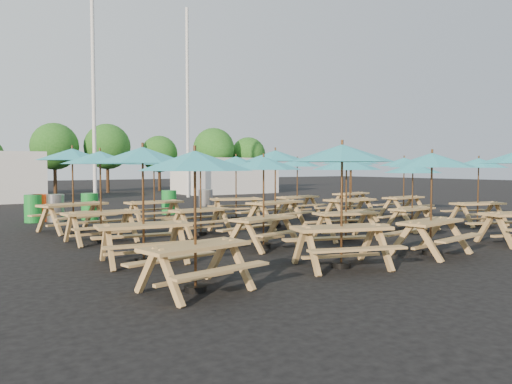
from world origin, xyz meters
TOP-DOWN VIEW (x-y plane):
  - ground at (0.00, 0.00)m, footprint 120.00×120.00m
  - picnic_unit_0 at (-6.15, -5.90)m, footprint 2.19×2.19m
  - picnic_unit_1 at (-5.95, -3.14)m, footprint 2.27×2.27m
  - picnic_unit_2 at (-5.84, 0.16)m, footprint 2.11×2.11m
  - picnic_unit_3 at (-5.89, 2.83)m, footprint 2.65×2.65m
  - picnic_unit_4 at (-2.89, -5.81)m, footprint 2.58×2.58m
  - picnic_unit_5 at (-2.80, -3.00)m, footprint 2.25×2.25m
  - picnic_unit_6 at (-3.00, -0.06)m, footprint 2.03×2.03m
  - picnic_unit_7 at (-3.17, 3.02)m, footprint 2.08×2.08m
  - picnic_unit_8 at (-0.19, -5.89)m, footprint 2.23×2.23m
  - picnic_unit_9 at (-0.12, -3.10)m, footprint 2.17×2.17m
  - picnic_unit_10 at (-0.13, 0.18)m, footprint 2.52×2.52m
  - picnic_unit_11 at (0.08, 2.96)m, footprint 2.48×2.48m
  - picnic_unit_13 at (2.93, -2.87)m, footprint 1.93×1.93m
  - picnic_unit_14 at (3.10, 0.01)m, footprint 2.08×2.08m
  - picnic_unit_15 at (2.93, 2.84)m, footprint 2.07×2.07m
  - picnic_unit_17 at (5.90, -3.22)m, footprint 2.36×2.36m
  - picnic_unit_18 at (6.11, 0.09)m, footprint 2.12×2.12m
  - picnic_unit_19 at (6.22, 3.10)m, footprint 2.36×2.36m
  - waste_bin_0 at (-6.45, 6.18)m, footprint 0.62×0.62m
  - waste_bin_1 at (-6.20, 6.32)m, footprint 0.62×0.62m
  - waste_bin_2 at (-5.74, 5.98)m, footprint 0.62×0.62m
  - waste_bin_3 at (-4.53, 5.96)m, footprint 0.62×0.62m
  - waste_bin_4 at (-1.15, 6.33)m, footprint 0.62×0.62m
  - waste_bin_5 at (0.54, 6.24)m, footprint 0.62×0.62m
  - mast_0 at (-2.00, 14.00)m, footprint 0.20×0.20m
  - mast_1 at (4.50, 16.00)m, footprint 0.20×0.20m
  - event_tent_1 at (9.00, 19.00)m, footprint 7.00×4.00m
  - tree_3 at (-1.75, 24.72)m, footprint 3.36×3.36m
  - tree_4 at (1.90, 24.26)m, footprint 3.41×3.41m
  - tree_5 at (6.22, 24.67)m, footprint 2.94×2.94m
  - tree_6 at (10.23, 22.90)m, footprint 3.38×3.38m
  - tree_7 at (13.63, 22.92)m, footprint 2.95×2.95m

SIDE VIEW (x-z plane):
  - ground at x=0.00m, z-range 0.00..0.00m
  - waste_bin_0 at x=-6.45m, z-range 0.00..0.99m
  - waste_bin_1 at x=-6.20m, z-range 0.00..0.99m
  - waste_bin_2 at x=-5.74m, z-range 0.00..0.99m
  - waste_bin_3 at x=-4.53m, z-range 0.00..0.99m
  - waste_bin_4 at x=-1.15m, z-range 0.00..0.99m
  - waste_bin_5 at x=0.54m, z-range 0.00..0.99m
  - event_tent_1 at x=9.00m, z-range 0.00..2.60m
  - picnic_unit_13 at x=2.93m, z-range 0.75..2.86m
  - picnic_unit_9 at x=-0.12m, z-range 0.80..3.04m
  - picnic_unit_5 at x=-2.80m, z-range 0.80..3.06m
  - picnic_unit_6 at x=-3.00m, z-range 0.81..3.07m
  - picnic_unit_0 at x=-6.15m, z-range 0.81..3.09m
  - picnic_unit_17 at x=5.90m, z-range 0.82..3.12m
  - picnic_unit_8 at x=-0.19m, z-range 0.83..3.16m
  - picnic_unit_15 at x=2.93m, z-range 0.83..3.17m
  - picnic_unit_18 at x=6.11m, z-range 0.84..3.20m
  - picnic_unit_11 at x=0.08m, z-range 0.85..3.25m
  - picnic_unit_19 at x=6.22m, z-range 0.86..3.26m
  - picnic_unit_7 at x=-3.17m, z-range 0.86..3.28m
  - picnic_unit_2 at x=-5.84m, z-range 0.86..3.29m
  - picnic_unit_1 at x=-5.95m, z-range 0.87..3.30m
  - picnic_unit_4 at x=-2.89m, z-range 0.88..3.34m
  - picnic_unit_14 at x=3.10m, z-range 0.88..3.34m
  - picnic_unit_10 at x=-0.13m, z-range 0.91..3.46m
  - picnic_unit_3 at x=-5.89m, z-range 0.92..3.49m
  - tree_5 at x=6.22m, z-range 0.75..5.20m
  - tree_7 at x=13.63m, z-range 0.75..5.23m
  - tree_3 at x=-1.75m, z-range 0.86..5.95m
  - tree_6 at x=10.23m, z-range 0.86..5.99m
  - tree_4 at x=1.90m, z-range 0.87..6.04m
  - mast_0 at x=-2.00m, z-range 0.00..12.00m
  - mast_1 at x=4.50m, z-range 0.00..12.00m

